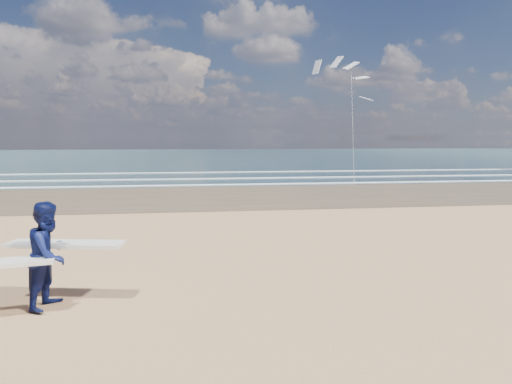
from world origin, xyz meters
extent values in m
cube|color=#4A3E27|center=(20.00, 18.00, 0.01)|extent=(220.00, 12.00, 0.01)
cube|color=#1B333C|center=(20.00, 72.00, 0.01)|extent=(220.00, 100.00, 0.02)
cube|color=white|center=(20.00, 22.80, 0.05)|extent=(220.00, 0.50, 0.05)
cube|color=white|center=(20.00, 27.50, 0.05)|extent=(220.00, 0.50, 0.05)
cube|color=white|center=(20.00, 34.00, 0.05)|extent=(220.00, 0.50, 0.05)
imported|color=#0C1344|center=(-0.58, 1.45, 0.98)|extent=(0.98, 1.12, 1.97)
cube|color=white|center=(-0.38, 1.80, 1.09)|extent=(2.26, 0.94, 0.07)
cube|color=slate|center=(13.66, 24.16, 0.05)|extent=(0.12, 0.12, 0.10)
camera|label=1|loc=(2.03, -7.19, 3.11)|focal=32.00mm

